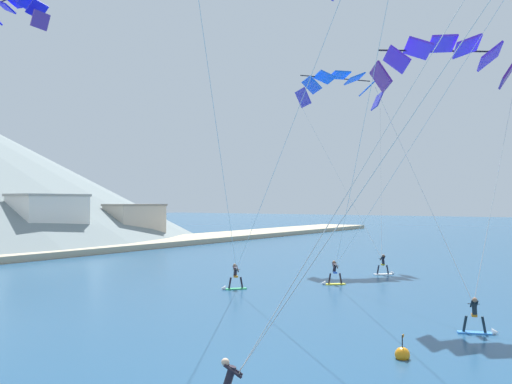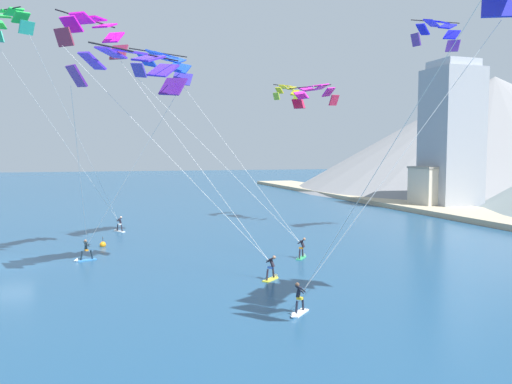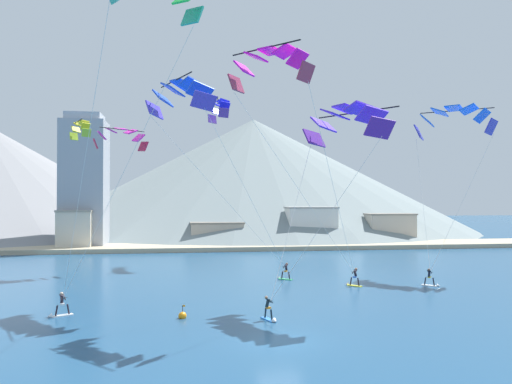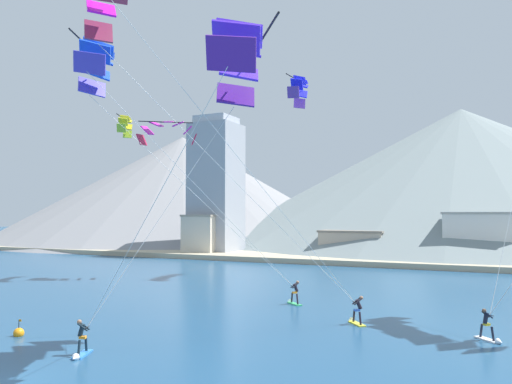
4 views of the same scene
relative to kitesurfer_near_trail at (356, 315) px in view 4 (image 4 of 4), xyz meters
name	(u,v)px [view 4 (image 4 of 4)]	position (x,y,z in m)	size (l,w,h in m)	color
kitesurfer_near_trail	(356,315)	(0.00, 0.00, 0.00)	(1.44, 1.58, 1.75)	yellow
kitesurfer_mid_center	(490,332)	(7.23, -1.18, -0.04)	(1.48, 1.55, 1.71)	white
kitesurfer_far_left	(80,346)	(-9.94, -12.08, -0.05)	(1.00, 1.77, 1.70)	#337FDB
kitesurfer_far_right	(294,296)	(-5.66, 4.56, 0.01)	(1.58, 1.43, 1.77)	#33B266
parafoil_kite_far_left	(238,57)	(-3.49, -8.75, 13.55)	(9.48, 7.99, 13.94)	#521D8D
parafoil_kite_far_right	(97,63)	(-15.88, -4.83, 15.90)	(13.23, 12.30, 16.30)	#4839C4
parafoil_kite_distant_high_outer	(167,130)	(-22.92, 13.29, 14.78)	(6.18, 4.52, 2.68)	#BF1B41
parafoil_kite_distant_low_drift	(299,88)	(-11.06, 20.93, 19.65)	(2.74, 6.03, 2.77)	#553298
parafoil_kite_distant_mid_solo	(125,124)	(-26.94, 11.46, 15.42)	(2.98, 4.18, 1.95)	#9CC52F
race_marker_buoy	(19,333)	(-15.73, -10.58, -0.37)	(0.56, 0.56, 1.02)	orange
shoreline_strip	(345,260)	(-10.19, 36.25, -0.18)	(180.00, 10.00, 0.70)	tan
shore_building_harbour_front	(206,235)	(-32.73, 37.98, 2.68)	(5.43, 6.78, 6.38)	beige
shore_building_promenade_mid	(479,238)	(6.31, 40.45, 2.86)	(8.88, 4.94, 6.76)	silver
shore_building_quay_east	(352,245)	(-10.21, 40.54, 1.56)	(9.20, 4.24, 4.16)	#A89E8E
highrise_tower	(216,187)	(-31.99, 39.84, 10.31)	(7.00, 7.00, 22.08)	#999EA8
mountain_peak_west_ridge	(462,176)	(2.55, 87.79, 14.25)	(112.65, 112.65, 29.55)	gray
mountain_peak_central_summit	(182,188)	(-61.77, 75.41, 12.33)	(90.54, 90.54, 25.71)	gray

